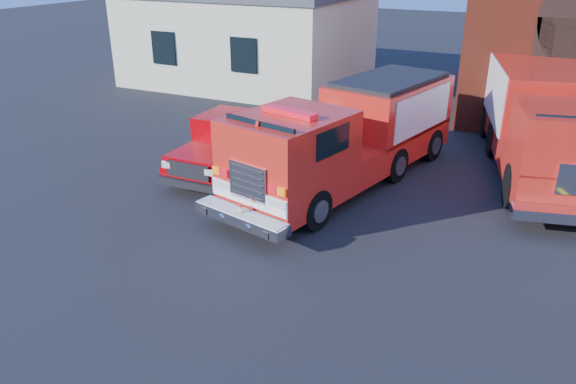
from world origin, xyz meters
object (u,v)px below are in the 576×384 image
at_px(side_building, 250,34).
at_px(secondary_truck, 545,119).
at_px(fire_engine, 349,136).
at_px(pickup_truck, 237,142).

height_order(side_building, secondary_truck, side_building).
bearing_deg(fire_engine, secondary_truck, 36.07).
relative_size(side_building, pickup_truck, 1.98).
height_order(fire_engine, secondary_truck, secondary_truck).
bearing_deg(secondary_truck, pickup_truck, -154.77).
distance_m(pickup_truck, secondary_truck, 8.83).
height_order(side_building, pickup_truck, side_building).
height_order(pickup_truck, secondary_truck, secondary_truck).
xyz_separation_m(side_building, pickup_truck, (5.53, -10.54, -1.41)).
bearing_deg(pickup_truck, secondary_truck, 25.23).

